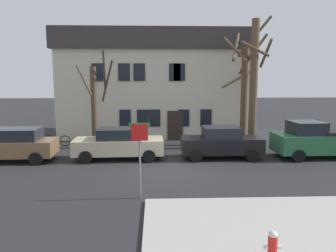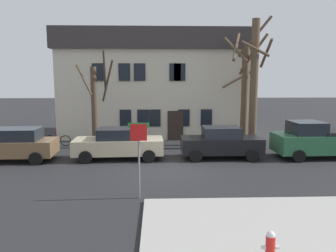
# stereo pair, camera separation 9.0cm
# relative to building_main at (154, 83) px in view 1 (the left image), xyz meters

# --- Properties ---
(ground_plane) EXTENTS (120.00, 120.00, 0.00)m
(ground_plane) POSITION_rel_building_main_xyz_m (0.64, -11.09, -4.01)
(ground_plane) COLOR #262628
(building_main) EXTENTS (14.33, 6.84, 7.88)m
(building_main) POSITION_rel_building_main_xyz_m (0.00, 0.00, 0.00)
(building_main) COLOR beige
(building_main) RESTS_ON ground_plane
(tree_bare_near) EXTENTS (2.38, 2.38, 6.06)m
(tree_bare_near) POSITION_rel_building_main_xyz_m (-3.67, -5.63, -1.16)
(tree_bare_near) COLOR #4C3D2D
(tree_bare_near) RESTS_ON ground_plane
(tree_bare_mid) EXTENTS (2.45, 2.74, 7.01)m
(tree_bare_mid) POSITION_rel_building_main_xyz_m (5.88, -4.91, -0.55)
(tree_bare_mid) COLOR brown
(tree_bare_mid) RESTS_ON ground_plane
(tree_bare_far) EXTENTS (2.83, 2.63, 8.29)m
(tree_bare_far) POSITION_rel_building_main_xyz_m (6.21, -5.86, 0.35)
(tree_bare_far) COLOR brown
(tree_bare_far) RESTS_ON ground_plane
(car_brown_wagon) EXTENTS (4.56, 2.17, 1.76)m
(car_brown_wagon) POSITION_rel_building_main_xyz_m (-7.51, -8.94, -3.09)
(car_brown_wagon) COLOR brown
(car_brown_wagon) RESTS_ON ground_plane
(car_beige_sedan) EXTENTS (4.85, 2.20, 1.70)m
(car_beige_sedan) POSITION_rel_building_main_xyz_m (-1.92, -8.65, -3.15)
(car_beige_sedan) COLOR #C6B793
(car_beige_sedan) RESTS_ON ground_plane
(car_black_sedan) EXTENTS (4.38, 1.97, 1.75)m
(car_black_sedan) POSITION_rel_building_main_xyz_m (3.70, -8.67, -3.14)
(car_black_sedan) COLOR black
(car_black_sedan) RESTS_ON ground_plane
(pickup_truck_green) EXTENTS (5.29, 2.38, 2.03)m
(pickup_truck_green) POSITION_rel_building_main_xyz_m (9.27, -8.70, -3.03)
(pickup_truck_green) COLOR #2D6B42
(pickup_truck_green) RESTS_ON ground_plane
(fire_hydrant) EXTENTS (0.42, 0.22, 0.74)m
(fire_hydrant) POSITION_rel_building_main_xyz_m (2.78, -19.17, -3.51)
(fire_hydrant) COLOR red
(fire_hydrant) RESTS_ON sidewalk_slab
(street_sign_pole) EXTENTS (0.76, 0.07, 2.79)m
(street_sign_pole) POSITION_rel_building_main_xyz_m (-0.49, -14.66, -2.05)
(street_sign_pole) COLOR slate
(street_sign_pole) RESTS_ON ground_plane
(bicycle_leaning) EXTENTS (1.75, 0.17, 1.03)m
(bicycle_leaning) POSITION_rel_building_main_xyz_m (-6.30, -5.03, -3.64)
(bicycle_leaning) COLOR black
(bicycle_leaning) RESTS_ON ground_plane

